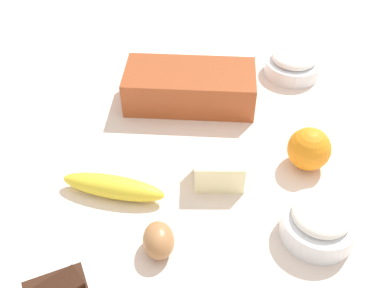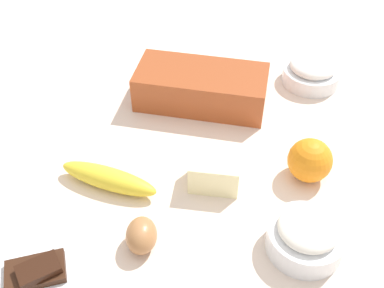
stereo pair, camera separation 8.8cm
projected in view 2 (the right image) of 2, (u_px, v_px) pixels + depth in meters
ground_plane at (192, 162)px, 0.92m from camera, size 2.40×2.40×0.02m
loaf_pan at (201, 87)px, 1.02m from camera, size 0.30×0.19×0.08m
flour_bowl at (306, 235)px, 0.74m from camera, size 0.12×0.12×0.07m
sugar_bowl at (312, 71)px, 1.08m from camera, size 0.13×0.13×0.06m
banana at (108, 178)px, 0.85m from camera, size 0.19×0.11×0.04m
orange_fruit at (310, 160)px, 0.85m from camera, size 0.08×0.08×0.08m
butter_block at (215, 172)px, 0.85m from camera, size 0.10×0.08×0.06m
egg_near_butter at (141, 235)px, 0.75m from camera, size 0.05×0.07×0.05m
chocolate_plate at (37, 274)px, 0.72m from camera, size 0.13×0.13×0.03m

